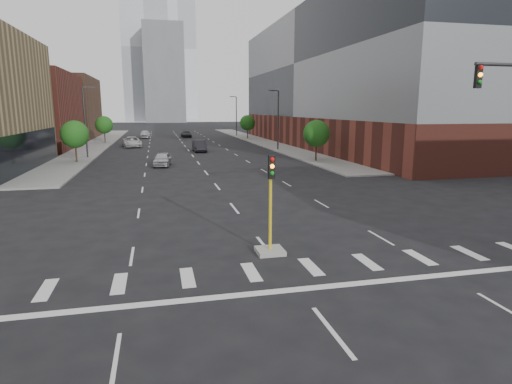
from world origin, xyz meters
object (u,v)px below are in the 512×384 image
object	(u,v)px
median_traffic_signal	(270,232)
car_mid_right	(199,146)
car_distant	(145,134)
car_near_left	(162,159)
car_deep_right	(186,134)
car_far_left	(132,142)

from	to	relation	value
median_traffic_signal	car_mid_right	size ratio (longest dim) A/B	0.85
car_mid_right	car_distant	xyz separation A→B (m)	(-8.63, 32.88, 0.01)
car_near_left	car_deep_right	bearing A→B (deg)	91.05
car_near_left	car_distant	world-z (taller)	car_distant
car_near_left	car_far_left	size ratio (longest dim) A/B	0.73
car_distant	car_mid_right	bearing A→B (deg)	-71.64
car_near_left	car_far_left	xyz separation A→B (m)	(-4.56, 25.73, 0.09)
car_near_left	car_mid_right	bearing A→B (deg)	77.95
car_near_left	car_distant	size ratio (longest dim) A/B	0.89
car_near_left	car_deep_right	xyz separation A→B (m)	(5.93, 47.94, -0.02)
median_traffic_signal	car_near_left	xyz separation A→B (m)	(-4.18, 31.25, -0.21)
median_traffic_signal	car_far_left	xyz separation A→B (m)	(-8.75, 56.98, -0.12)
car_near_left	car_far_left	distance (m)	26.14
median_traffic_signal	car_far_left	bearing A→B (deg)	98.73
car_distant	car_far_left	bearing A→B (deg)	-90.44
car_mid_right	car_deep_right	xyz separation A→B (m)	(0.25, 32.47, -0.11)
median_traffic_signal	car_mid_right	distance (m)	46.75
car_near_left	car_far_left	bearing A→B (deg)	108.17
car_near_left	car_distant	xyz separation A→B (m)	(-2.94, 48.36, 0.09)
median_traffic_signal	car_near_left	world-z (taller)	median_traffic_signal
car_mid_right	car_deep_right	bearing A→B (deg)	88.80
car_near_left	car_deep_right	distance (m)	48.31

